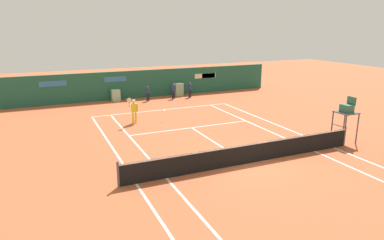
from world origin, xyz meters
name	(u,v)px	position (x,y,z in m)	size (l,w,h in m)	color
ground_plane	(241,159)	(0.00, 0.58, 0.00)	(80.00, 80.00, 0.01)	#B25633
tennis_net	(248,153)	(0.00, 0.00, 0.51)	(12.10, 0.10, 1.07)	#4C4C51
sponsor_back_wall	(144,84)	(0.04, 16.96, 1.17)	(25.00, 1.02, 2.42)	#1E5642
umpire_chair	(346,112)	(6.46, 0.46, 1.71)	(1.00, 1.00, 2.52)	#47474C
player_on_baseline	(134,109)	(-2.99, 8.94, 0.94)	(0.78, 0.63, 1.79)	yellow
ball_kid_left_post	(190,89)	(3.79, 15.31, 0.77)	(0.45, 0.19, 1.34)	black
ball_kid_right_post	(173,90)	(2.22, 15.31, 0.77)	(0.45, 0.21, 1.34)	black
ball_kid_centre_post	(148,92)	(-0.11, 15.31, 0.74)	(0.42, 0.20, 1.28)	black
tennis_ball_mid_court	(162,122)	(-1.29, 8.40, 0.03)	(0.07, 0.07, 0.07)	#CCE033
tennis_ball_by_sideline	(215,131)	(0.98, 5.19, 0.03)	(0.07, 0.07, 0.07)	#CCE033
tennis_ball_near_service_line	(241,122)	(3.49, 6.19, 0.03)	(0.07, 0.07, 0.07)	#CCE033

